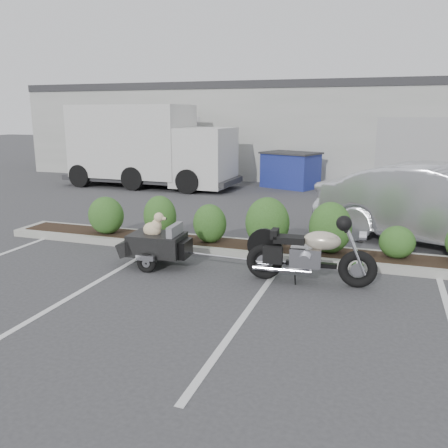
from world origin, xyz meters
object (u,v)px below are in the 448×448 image
(motorcycle, at_px, (310,255))
(dumpster, at_px, (290,170))
(sedan, at_px, (443,206))
(pet_trailer, at_px, (156,243))
(delivery_truck, at_px, (150,148))

(motorcycle, bearing_deg, dumpster, 99.50)
(motorcycle, relative_size, sedan, 0.42)
(pet_trailer, bearing_deg, delivery_truck, 114.75)
(motorcycle, bearing_deg, sedan, 51.44)
(pet_trailer, xyz_separation_m, delivery_truck, (-4.62, 8.68, 1.03))
(pet_trailer, xyz_separation_m, sedan, (5.04, 3.17, 0.42))
(motorcycle, height_order, pet_trailer, motorcycle)
(pet_trailer, relative_size, sedan, 0.33)
(pet_trailer, bearing_deg, dumpster, 84.06)
(motorcycle, xyz_separation_m, dumpster, (-2.31, 10.19, 0.18))
(sedan, bearing_deg, delivery_truck, 80.86)
(motorcycle, relative_size, pet_trailer, 1.25)
(dumpster, relative_size, delivery_truck, 0.36)
(pet_trailer, height_order, sedan, sedan)
(pet_trailer, bearing_deg, sedan, 28.89)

